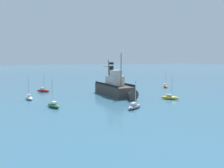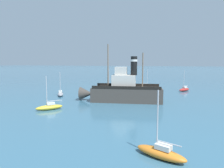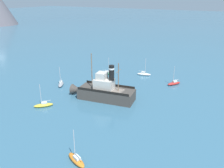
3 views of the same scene
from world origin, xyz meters
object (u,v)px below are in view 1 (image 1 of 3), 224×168
(sailboat_orange, at_px, (165,86))
(sailboat_red, at_px, (43,90))
(sailboat_green, at_px, (53,105))
(sailboat_white, at_px, (29,97))
(sailboat_yellow, at_px, (170,97))
(sailboat_grey, at_px, (134,106))
(old_tugboat, at_px, (115,88))

(sailboat_orange, bearing_deg, sailboat_red, -5.42)
(sailboat_green, xyz_separation_m, sailboat_red, (1.29, -18.60, 0.00))
(sailboat_red, relative_size, sailboat_white, 1.00)
(sailboat_yellow, xyz_separation_m, sailboat_white, (28.37, -10.18, 0.00))
(sailboat_grey, bearing_deg, sailboat_red, -59.50)
(sailboat_white, bearing_deg, sailboat_yellow, 160.26)
(old_tugboat, distance_m, sailboat_red, 19.41)
(sailboat_orange, xyz_separation_m, sailboat_red, (35.52, -3.37, 0.00))
(sailboat_orange, distance_m, sailboat_white, 39.06)
(sailboat_grey, xyz_separation_m, sailboat_red, (14.38, -24.41, 0.00))
(sailboat_white, bearing_deg, sailboat_red, -108.19)
(old_tugboat, bearing_deg, sailboat_grey, 83.26)
(sailboat_red, height_order, sailboat_white, same)
(sailboat_yellow, bearing_deg, sailboat_red, -37.71)
(sailboat_red, xyz_separation_m, sailboat_white, (3.08, 9.38, 0.00))
(sailboat_red, bearing_deg, sailboat_green, 93.96)
(sailboat_grey, bearing_deg, sailboat_orange, -135.12)
(sailboat_green, distance_m, sailboat_orange, 37.46)
(sailboat_grey, xyz_separation_m, sailboat_white, (17.46, -15.04, 0.00))
(old_tugboat, bearing_deg, sailboat_green, 27.59)
(sailboat_orange, relative_size, sailboat_white, 1.00)
(sailboat_green, bearing_deg, sailboat_grey, 156.06)
(sailboat_yellow, bearing_deg, sailboat_orange, -122.28)
(sailboat_orange, xyz_separation_m, sailboat_white, (38.60, 6.01, 0.00))
(sailboat_green, relative_size, sailboat_grey, 1.00)
(sailboat_green, distance_m, sailboat_red, 18.65)
(sailboat_red, bearing_deg, sailboat_orange, 174.58)
(sailboat_grey, height_order, sailboat_white, same)
(sailboat_grey, distance_m, sailboat_red, 28.34)
(sailboat_grey, distance_m, sailboat_yellow, 11.94)
(sailboat_white, bearing_deg, sailboat_grey, 139.27)
(sailboat_green, xyz_separation_m, sailboat_white, (4.37, -9.22, 0.00))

